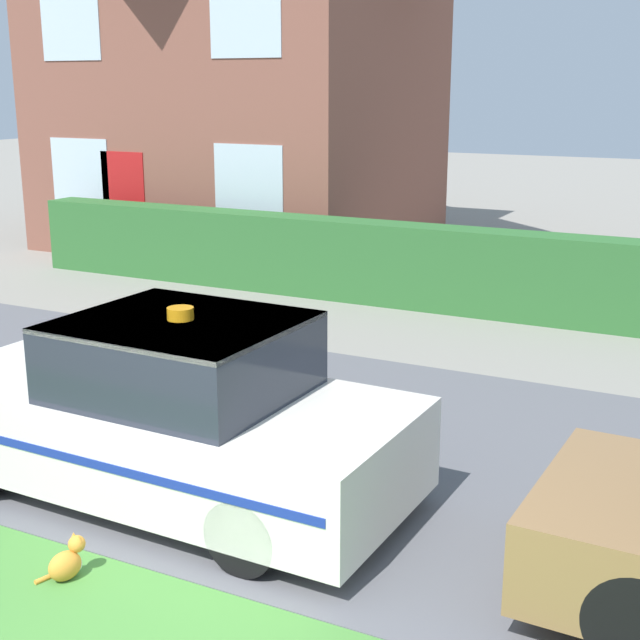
# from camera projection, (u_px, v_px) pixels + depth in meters

# --- Properties ---
(road_strip) EXTENTS (28.00, 5.31, 0.01)m
(road_strip) POSITION_uv_depth(u_px,v_px,m) (377.00, 452.00, 8.34)
(road_strip) COLOR #5B5B60
(road_strip) RESTS_ON ground
(garden_hedge) EXTENTS (15.24, 0.63, 1.27)m
(garden_hedge) POSITION_uv_depth(u_px,v_px,m) (446.00, 269.00, 13.45)
(garden_hedge) COLOR #2D662D
(garden_hedge) RESTS_ON ground
(police_car) EXTENTS (4.23, 1.88, 1.62)m
(police_car) POSITION_uv_depth(u_px,v_px,m) (169.00, 414.00, 7.35)
(police_car) COLOR black
(police_car) RESTS_ON road_strip
(cat) EXTENTS (0.27, 0.32, 0.31)m
(cat) POSITION_uv_depth(u_px,v_px,m) (67.00, 562.00, 6.19)
(cat) COLOR orange
(cat) RESTS_ON ground
(house_left) EXTENTS (7.35, 6.41, 8.48)m
(house_left) POSITION_uv_depth(u_px,v_px,m) (244.00, 35.00, 18.51)
(house_left) COLOR brown
(house_left) RESTS_ON ground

